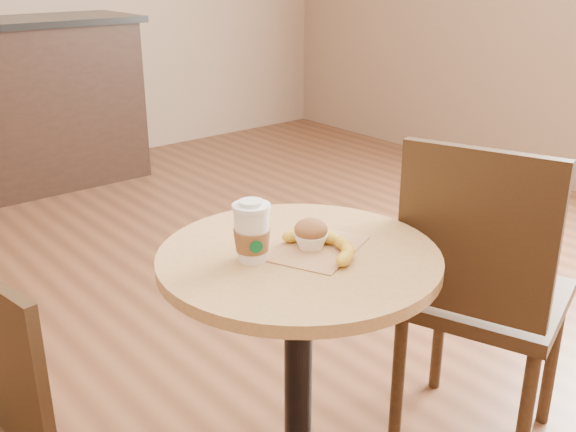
% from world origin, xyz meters
% --- Properties ---
extents(cafe_table, '(0.66, 0.66, 0.75)m').
position_xyz_m(cafe_table, '(-0.03, 0.01, 0.52)').
color(cafe_table, black).
rests_on(cafe_table, ground).
extents(chair_right, '(0.54, 0.54, 0.96)m').
position_xyz_m(chair_right, '(0.51, -0.13, 0.53)').
color(chair_right, '#382513').
rests_on(chair_right, ground).
extents(kraft_bag, '(0.29, 0.26, 0.00)m').
position_xyz_m(kraft_bag, '(0.01, 0.00, 0.75)').
color(kraft_bag, '#A97B51').
rests_on(kraft_bag, cafe_table).
extents(coffee_cup, '(0.09, 0.09, 0.14)m').
position_xyz_m(coffee_cup, '(-0.14, 0.05, 0.81)').
color(coffee_cup, white).
rests_on(coffee_cup, cafe_table).
extents(muffin, '(0.08, 0.08, 0.07)m').
position_xyz_m(muffin, '(0.00, 0.01, 0.79)').
color(muffin, white).
rests_on(muffin, kraft_bag).
extents(banana, '(0.13, 0.24, 0.03)m').
position_xyz_m(banana, '(0.02, -0.02, 0.77)').
color(banana, gold).
rests_on(banana, kraft_bag).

